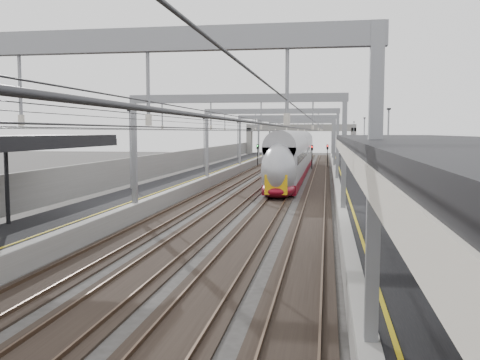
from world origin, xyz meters
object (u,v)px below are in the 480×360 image
(overbridge, at_px, (301,132))
(signal_green, at_px, (258,151))
(bench, at_px, (476,324))
(train, at_px, (295,159))

(overbridge, distance_m, signal_green, 28.39)
(overbridge, xyz_separation_m, signal_green, (-5.20, -27.76, -2.89))
(overbridge, relative_size, bench, 11.41)
(overbridge, height_order, bench, overbridge)
(overbridge, height_order, signal_green, overbridge)
(train, xyz_separation_m, signal_green, (-6.70, 17.05, 0.25))
(bench, relative_size, signal_green, 0.55)
(overbridge, distance_m, train, 44.94)
(signal_green, bearing_deg, overbridge, 79.39)
(train, relative_size, signal_green, 14.66)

